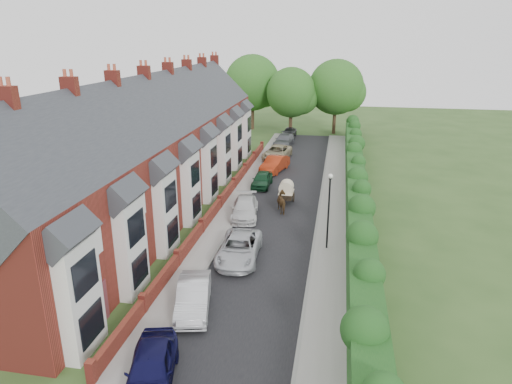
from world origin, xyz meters
TOP-DOWN VIEW (x-y plane):
  - ground at (0.00, 0.00)m, footprint 140.00×140.00m
  - road at (-0.50, 11.00)m, footprint 6.00×58.00m
  - pavement_hedge_side at (3.60, 11.00)m, footprint 2.20×58.00m
  - pavement_house_side at (-4.35, 11.00)m, footprint 1.70×58.00m
  - kerb_hedge_side at (2.55, 11.00)m, footprint 0.18×58.00m
  - kerb_house_side at (-3.55, 11.00)m, footprint 0.18×58.00m
  - hedge at (5.40, 11.00)m, footprint 2.10×58.00m
  - terrace_row at (-10.87, 9.98)m, footprint 9.05×40.50m
  - garden_wall_row at (-5.35, 10.00)m, footprint 0.35×40.35m
  - lamppost at (3.40, 4.00)m, footprint 0.32×0.32m
  - tree_far_left at (-2.65, 40.08)m, footprint 7.14×6.80m
  - tree_far_right at (3.39, 42.08)m, footprint 7.98×7.60m
  - tree_far_back at (-8.59, 43.08)m, footprint 8.40×8.00m
  - car_navy at (-3.00, -9.58)m, footprint 2.85×4.86m
  - car_silver_a at (-2.99, -4.20)m, footprint 2.53×4.72m
  - car_silver_b at (-1.92, 1.65)m, footprint 2.67×5.35m
  - car_white at (-3.00, 8.60)m, footprint 2.59×4.99m
  - car_green at (-2.97, 16.20)m, footprint 1.65×3.99m
  - car_red at (-2.52, 21.34)m, footprint 2.73×5.04m
  - car_beige at (-3.00, 26.43)m, footprint 3.17×5.63m
  - car_grey at (-3.00, 33.00)m, footprint 2.51×5.23m
  - car_black at (-3.00, 38.50)m, footprint 2.01×4.03m
  - horse at (-0.25, 10.15)m, footprint 1.55×2.09m
  - horse_cart at (-0.25, 12.20)m, footprint 1.23×2.72m

SIDE VIEW (x-z plane):
  - ground at x=0.00m, z-range 0.00..0.00m
  - road at x=-0.50m, z-range 0.00..0.02m
  - pavement_hedge_side at x=3.60m, z-range 0.00..0.12m
  - pavement_house_side at x=-4.35m, z-range 0.00..0.12m
  - kerb_hedge_side at x=2.55m, z-range 0.00..0.13m
  - kerb_house_side at x=-3.55m, z-range 0.00..0.13m
  - garden_wall_row at x=-5.35m, z-range -0.09..1.01m
  - car_black at x=-3.00m, z-range 0.00..1.32m
  - car_green at x=-2.97m, z-range 0.00..1.35m
  - car_white at x=-3.00m, z-range 0.00..1.38m
  - car_silver_b at x=-1.92m, z-range 0.00..1.45m
  - car_grey at x=-3.00m, z-range 0.00..1.47m
  - car_silver_a at x=-2.99m, z-range 0.00..1.48m
  - car_beige at x=-3.00m, z-range 0.00..1.48m
  - car_navy at x=-3.00m, z-range 0.00..1.55m
  - car_red at x=-2.52m, z-range 0.00..1.58m
  - horse at x=-0.25m, z-range 0.00..1.61m
  - horse_cart at x=-0.25m, z-range 0.14..2.10m
  - hedge at x=5.40m, z-range 0.18..3.03m
  - lamppost at x=3.40m, z-range 0.72..5.88m
  - terrace_row at x=-10.87m, z-range -1.28..10.22m
  - tree_far_left at x=-2.65m, z-range 1.07..10.36m
  - tree_far_right at x=3.39m, z-range 1.16..11.47m
  - tree_far_back at x=-8.59m, z-range 1.21..12.03m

